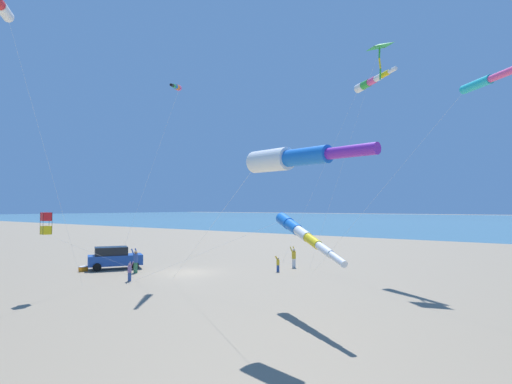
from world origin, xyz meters
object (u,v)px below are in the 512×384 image
Objects in this scene: cooler_box at (83,269)px; kite_windsock_blue_topmost at (299,231)px; parked_car at (114,258)px; person_adult_flyer at (294,256)px; person_child_grey_jacket at (278,263)px; person_bystander_far at (136,260)px; kite_windsock_magenta_far_left at (370,82)px; person_child_green_jacket at (130,270)px; kite_delta_rainbow_low_near at (379,47)px; kite_windsock_long_streamer_left at (289,158)px; kite_windsock_purple_drifting at (176,87)px; kite_windsock_red_high_left at (492,79)px; kite_box_long_streamer_right at (46,224)px.

kite_windsock_blue_topmost reaches higher than cooler_box.
parked_car reaches higher than person_adult_flyer.
person_bystander_far is (7.22, -8.66, 0.36)m from person_child_grey_jacket.
person_child_grey_jacket is 16.25m from kite_windsock_magenta_far_left.
person_child_green_jacket is 0.09× the size of kite_windsock_magenta_far_left.
kite_delta_rainbow_low_near is at bearing 121.70° from person_bystander_far.
kite_windsock_long_streamer_left is 20.46m from kite_delta_rainbow_low_near.
kite_windsock_long_streamer_left is 1.23× the size of kite_windsock_purple_drifting.
kite_delta_rainbow_low_near is 1.08× the size of kite_windsock_red_high_left.
kite_windsock_purple_drifting is (-0.35, 7.06, 13.26)m from parked_car.
person_adult_flyer reaches higher than person_child_green_jacket.
kite_windsock_blue_topmost is at bearing -56.93° from kite_windsock_red_high_left.
kite_windsock_magenta_far_left is (-3.89, 6.29, 14.47)m from person_child_grey_jacket.
parked_car is 20.61m from kite_windsock_blue_topmost.
kite_windsock_purple_drifting is (6.66, -4.72, 13.53)m from person_child_grey_jacket.
kite_windsock_red_high_left reaches higher than kite_windsock_long_streamer_left.
person_bystander_far is 9.98m from kite_box_long_streamer_right.
person_child_grey_jacket is at bearing -144.70° from kite_windsock_long_streamer_left.
person_child_green_jacket is (12.60, -5.65, -0.21)m from person_adult_flyer.
kite_windsock_red_high_left is (-3.85, 28.63, 11.13)m from cooler_box.
kite_box_long_streamer_right is (16.05, -5.28, 3.55)m from person_child_grey_jacket.
person_bystander_far reaches higher than person_child_grey_jacket.
cooler_box is 10.73m from kite_box_long_streamer_right.
kite_windsock_magenta_far_left reaches higher than cooler_box.
kite_windsock_long_streamer_left is (18.55, 4.09, -8.11)m from kite_windsock_magenta_far_left.
kite_delta_rainbow_low_near is at bearing -170.59° from kite_windsock_long_streamer_left.
kite_windsock_blue_topmost is at bearing 80.21° from parked_car.
kite_delta_rainbow_low_near is (-12.06, 20.09, 17.15)m from cooler_box.
kite_windsock_purple_drifting is 13.71m from kite_box_long_streamer_right.
kite_windsock_long_streamer_left is 1.10× the size of kite_windsock_red_high_left.
person_adult_flyer is 0.94× the size of person_bystander_far.
kite_windsock_magenta_far_left is at bearing 149.89° from kite_box_long_streamer_right.
kite_windsock_purple_drifting is at bearing 92.85° from parked_car.
kite_windsock_long_streamer_left is (17.42, 10.60, 6.08)m from person_adult_flyer.
kite_windsock_long_streamer_left is (7.65, 22.16, 6.09)m from parked_car.
person_child_grey_jacket is 17.26m from kite_box_long_streamer_right.
parked_car is 3.75× the size of person_child_grey_jacket.
parked_car is 0.26× the size of kite_windsock_long_streamer_left.
person_adult_flyer is 13.07m from person_bystander_far.
cooler_box is at bearing -45.72° from person_adult_flyer.
person_bystander_far is 0.20× the size of kite_box_long_streamer_right.
person_adult_flyer is 2.79m from person_child_grey_jacket.
kite_delta_rainbow_low_near reaches higher than person_child_grey_jacket.
person_child_grey_jacket is at bearing -141.59° from kite_windsock_blue_topmost.
person_bystander_far is 0.13× the size of kite_windsock_purple_drifting.
kite_windsock_purple_drifting is at bearing 160.05° from person_child_green_jacket.
kite_windsock_long_streamer_left reaches higher than kite_box_long_streamer_right.
kite_windsock_long_streamer_left is at bearing 31.32° from person_adult_flyer.
kite_delta_rainbow_low_near is 1.20× the size of kite_windsock_purple_drifting.
person_adult_flyer reaches higher than person_child_grey_jacket.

